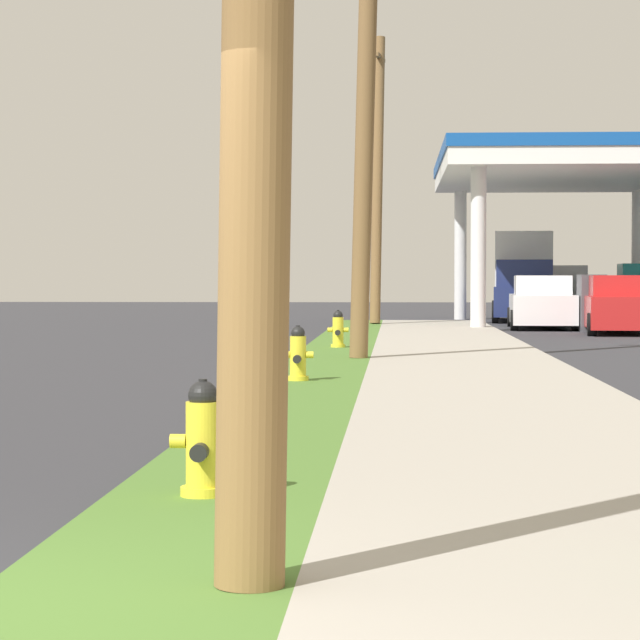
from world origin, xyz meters
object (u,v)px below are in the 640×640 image
Objects in this scene: truck_silver_at_far_bay at (562,294)px; truck_navy_at_forecourt at (523,278)px; utility_pole_background at (377,176)px; car_red_by_far_pump at (620,307)px; utility_pole_midground at (366,84)px; fire_hydrant_second at (298,356)px; car_white_by_near_pump at (542,304)px; fire_hydrant_third at (338,331)px; fire_hydrant_nearest at (203,445)px.

truck_navy_at_forecourt is at bearing -122.72° from truck_silver_at_far_bay.
car_red_by_far_pump is (6.62, -4.53, -3.88)m from utility_pole_background.
car_red_by_far_pump is at bearing 64.48° from utility_pole_midground.
fire_hydrant_second is 0.08× the size of utility_pole_midground.
car_red_by_far_pump is (1.73, -3.50, 0.00)m from car_white_by_near_pump.
car_red_by_far_pump is at bearing 54.44° from fire_hydrant_third.
utility_pole_midground is 25.60m from truck_navy_at_forecourt.
utility_pole_midground is at bearing -80.20° from fire_hydrant_third.
fire_hydrant_third is 0.16× the size of car_white_by_near_pump.
fire_hydrant_nearest is 29.85m from car_red_by_far_pump.
truck_navy_at_forecourt reaches higher than car_white_by_near_pump.
truck_silver_at_far_bay is at bearing 77.23° from fire_hydrant_second.
utility_pole_background is at bearing 168.12° from car_white_by_near_pump.
fire_hydrant_third is 0.11× the size of truck_navy_at_forecourt.
truck_silver_at_far_bay reaches higher than car_red_by_far_pump.
fire_hydrant_second is at bearing -100.82° from truck_navy_at_forecourt.
truck_silver_at_far_bay is (0.06, 13.70, 0.19)m from car_red_by_far_pump.
truck_navy_at_forecourt is at bearing 98.13° from car_red_by_far_pump.
car_white_by_near_pump is at bearing 74.36° from utility_pole_midground.
fire_hydrant_nearest is at bearing -89.40° from fire_hydrant_second.
fire_hydrant_third is at bearing -111.93° from car_white_by_near_pump.
fire_hydrant_nearest is 0.14× the size of truck_silver_at_far_bay.
fire_hydrant_nearest is 0.11× the size of truck_navy_at_forecourt.
utility_pole_midground is 1.72× the size of truck_silver_at_far_bay.
fire_hydrant_nearest is 1.00× the size of fire_hydrant_second.
fire_hydrant_nearest is at bearing -90.17° from fire_hydrant_third.
fire_hydrant_second is at bearing -102.77° from truck_silver_at_far_bay.
fire_hydrant_nearest is 18.87m from fire_hydrant_third.
fire_hydrant_nearest and fire_hydrant_third have the same top height.
fire_hydrant_nearest and fire_hydrant_second have the same top height.
utility_pole_midground reaches higher than fire_hydrant_second.
fire_hydrant_second is 0.11× the size of truck_navy_at_forecourt.
fire_hydrant_nearest is 0.16× the size of car_red_by_far_pump.
fire_hydrant_nearest is 9.90m from fire_hydrant_second.
fire_hydrant_second and fire_hydrant_third have the same top height.
truck_navy_at_forecourt is at bearing 52.71° from utility_pole_background.
car_white_by_near_pump is (4.89, -1.03, -3.88)m from utility_pole_background.
fire_hydrant_second is at bearing -111.13° from car_red_by_far_pump.
car_white_by_near_pump is 7.67m from truck_navy_at_forecourt.
utility_pole_midground is 1.06× the size of utility_pole_background.
fire_hydrant_third is 15.19m from utility_pole_background.
utility_pole_midground is 28.51m from truck_silver_at_far_bay.
fire_hydrant_third is 0.16× the size of car_red_by_far_pump.
utility_pole_background is at bearing 88.20° from fire_hydrant_second.
car_red_by_far_pump is (6.57, 13.75, -4.13)m from utility_pole_midground.
truck_silver_at_far_bay reaches higher than fire_hydrant_second.
utility_pole_midground is at bearing -101.31° from truck_navy_at_forecourt.
fire_hydrant_nearest is at bearing -99.66° from car_white_by_near_pump.
car_red_by_far_pump is (7.20, 10.07, 0.28)m from fire_hydrant_third.
utility_pole_background is (-0.06, 18.28, -0.25)m from utility_pole_midground.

